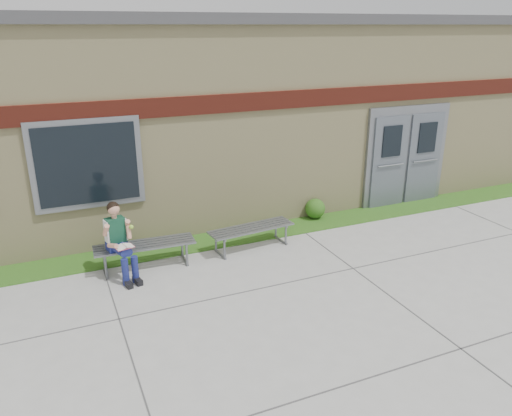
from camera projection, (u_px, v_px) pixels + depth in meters
name	position (u px, v px, depth m)	size (l,w,h in m)	color
ground	(318.00, 293.00, 7.88)	(80.00, 80.00, 0.00)	#9E9E99
grass_strip	(253.00, 234.00, 10.11)	(16.00, 0.80, 0.02)	#215216
school_building	(199.00, 106.00, 12.31)	(16.20, 6.22, 4.20)	beige
bench_left	(145.00, 249.00, 8.63)	(1.74, 0.57, 0.44)	slate
bench_right	(251.00, 232.00, 9.38)	(1.68, 0.62, 0.43)	slate
girl	(119.00, 239.00, 8.18)	(0.51, 0.80, 1.30)	navy
shrub_mid	(119.00, 241.00, 9.29)	(0.36, 0.36, 0.36)	#215216
shrub_east	(315.00, 209.00, 10.84)	(0.43, 0.43, 0.43)	#215216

